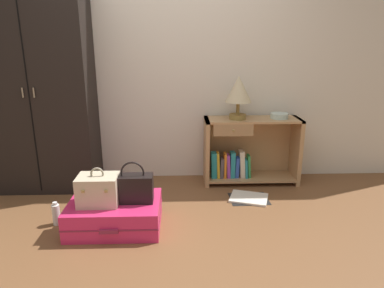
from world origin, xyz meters
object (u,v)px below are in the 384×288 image
at_px(bottle, 56,214).
at_px(train_case, 98,190).
at_px(open_book_on_floor, 249,198).
at_px(bookshelf, 246,151).
at_px(suitcase_large, 115,214).
at_px(handbag, 133,188).
at_px(wardrobe, 38,89).
at_px(table_lamp, 238,91).
at_px(bowl, 279,116).

bearing_deg(bottle, train_case, -13.29).
xyz_separation_m(train_case, open_book_on_floor, (1.30, 0.51, -0.34)).
height_order(bookshelf, train_case, bookshelf).
height_order(suitcase_large, bottle, suitcase_large).
height_order(train_case, handbag, handbag).
height_order(wardrobe, suitcase_large, wardrobe).
height_order(bookshelf, open_book_on_floor, bookshelf).
distance_m(bookshelf, train_case, 1.65).
height_order(bookshelf, handbag, bookshelf).
xyz_separation_m(table_lamp, train_case, (-1.23, -0.93, -0.64)).
height_order(bowl, train_case, bowl).
distance_m(wardrobe, bowl, 2.41).
relative_size(bowl, handbag, 0.54).
relative_size(table_lamp, bowl, 2.41).
xyz_separation_m(wardrobe, bottle, (0.34, -0.80, -0.92)).
xyz_separation_m(bookshelf, train_case, (-1.35, -0.96, 0.01)).
bearing_deg(bottle, open_book_on_floor, 14.02).
relative_size(suitcase_large, handbag, 2.19).
distance_m(wardrobe, bottle, 1.27).
bearing_deg(suitcase_large, bottle, 173.22).
bearing_deg(bowl, handbag, -146.87).
bearing_deg(wardrobe, train_case, -51.01).
relative_size(table_lamp, handbag, 1.30).
bearing_deg(bookshelf, train_case, -144.45).
relative_size(table_lamp, suitcase_large, 0.59).
distance_m(suitcase_large, handbag, 0.28).
xyz_separation_m(table_lamp, open_book_on_floor, (0.07, -0.42, -0.97)).
relative_size(bookshelf, handbag, 2.95).
distance_m(wardrobe, suitcase_large, 1.50).
distance_m(suitcase_large, bottle, 0.50).
relative_size(bookshelf, open_book_on_floor, 2.38).
bearing_deg(wardrobe, bookshelf, 1.80).
bearing_deg(handbag, open_book_on_floor, 24.84).
relative_size(train_case, open_book_on_floor, 0.75).
xyz_separation_m(suitcase_large, handbag, (0.16, 0.00, 0.23)).
xyz_separation_m(bookshelf, handbag, (-1.08, -0.93, 0.01)).
xyz_separation_m(bookshelf, bottle, (-1.73, -0.87, -0.25)).
xyz_separation_m(table_lamp, bowl, (0.43, 0.02, -0.26)).
relative_size(suitcase_large, bottle, 3.71).
relative_size(wardrobe, bowl, 11.19).
distance_m(bowl, suitcase_large, 1.90).
height_order(table_lamp, bottle, table_lamp).
bearing_deg(bottle, bookshelf, 26.69).
relative_size(bowl, train_case, 0.58).
distance_m(train_case, handbag, 0.27).
xyz_separation_m(bookshelf, table_lamp, (-0.11, -0.03, 0.64)).
relative_size(wardrobe, bookshelf, 2.05).
bearing_deg(bowl, suitcase_large, -149.55).
bearing_deg(table_lamp, open_book_on_floor, -80.63).
bearing_deg(train_case, wardrobe, 128.99).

